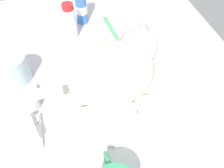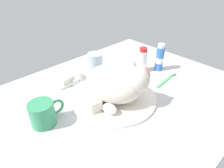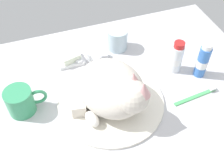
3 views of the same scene
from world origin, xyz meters
The scene contains 11 objects.
ground_plane centered at (0.00, 0.00, -1.50)cm, with size 110.00×82.50×3.00cm, color silver.
sink_basin centered at (0.00, 0.00, 0.50)cm, with size 33.53×33.53×1.01cm, color white.
faucet centered at (0.00, 19.73, 2.49)cm, with size 12.72×10.00×5.76cm.
cat centered at (0.18, -1.26, 7.89)cm, with size 24.99×27.20×16.29cm.
coffee_mug centered at (-26.43, 6.35, 4.22)cm, with size 12.39×8.33×8.44cm.
rinse_cup centered at (11.00, 24.54, 4.06)cm, with size 7.40×7.40×8.12cm.
soap_dish centered at (-7.68, 22.63, 0.60)cm, with size 9.00×6.40×1.20cm, color white.
soap_bar centered at (-7.68, 22.63, 2.37)cm, with size 6.58×4.35×2.34cm, color silver.
toothpaste_bottle centered at (26.00, 6.96, 5.62)cm, with size 4.25×4.25×12.12cm.
mouthwash_bottle centered at (33.01, 2.03, 6.28)cm, with size 3.92×3.92×13.49cm.
toothbrush centered at (27.49, -6.62, 0.52)cm, with size 15.71×2.88×1.60cm.
Camera 2 is at (-45.05, -46.08, 48.45)cm, focal length 32.33 mm.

